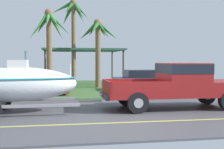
% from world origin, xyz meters
% --- Properties ---
extents(ground, '(36.00, 22.00, 0.11)m').
position_xyz_m(ground, '(0.00, 8.38, -0.01)').
color(ground, '#4C4C51').
extents(pickup_truck_towing, '(5.88, 2.13, 1.87)m').
position_xyz_m(pickup_truck_towing, '(2.32, 0.65, 1.04)').
color(pickup_truck_towing, maroon).
rests_on(pickup_truck_towing, ground).
extents(boat_on_trailer, '(6.14, 2.20, 2.33)m').
position_xyz_m(boat_on_trailer, '(-4.47, 0.65, 1.10)').
color(boat_on_trailer, gray).
rests_on(boat_on_trailer, ground).
extents(parked_sedan_near, '(4.48, 1.87, 1.38)m').
position_xyz_m(parked_sedan_near, '(2.95, 7.86, 0.67)').
color(parked_sedan_near, '#234C89').
rests_on(parked_sedan_near, ground).
extents(parked_sedan_far, '(4.79, 1.95, 1.38)m').
position_xyz_m(parked_sedan_far, '(-4.63, 6.24, 0.67)').
color(parked_sedan_far, '#B21E19').
rests_on(parked_sedan_far, ground).
extents(carport_awning, '(6.38, 5.53, 2.93)m').
position_xyz_m(carport_awning, '(-0.80, 13.93, 2.80)').
color(carport_awning, '#4C4238').
rests_on(carport_awning, ground).
extents(palm_tree_near_left, '(2.87, 3.04, 4.96)m').
position_xyz_m(palm_tree_near_left, '(0.01, 10.15, 3.68)').
color(palm_tree_near_left, brown).
rests_on(palm_tree_near_left, ground).
extents(palm_tree_near_right, '(2.92, 2.97, 5.51)m').
position_xyz_m(palm_tree_near_right, '(-3.39, 9.83, 4.06)').
color(palm_tree_near_right, brown).
rests_on(palm_tree_near_right, ground).
extents(palm_tree_mid, '(2.91, 2.75, 6.60)m').
position_xyz_m(palm_tree_mid, '(-1.69, 11.65, 4.99)').
color(palm_tree_mid, brown).
rests_on(palm_tree_mid, ground).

